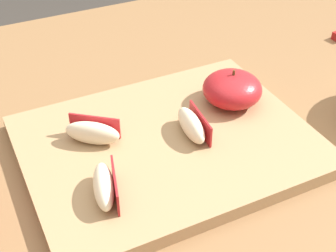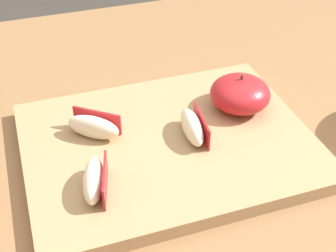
# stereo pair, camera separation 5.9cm
# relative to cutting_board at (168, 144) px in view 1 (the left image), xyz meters

# --- Properties ---
(dining_table) EXTENTS (1.44, 0.86, 0.77)m
(dining_table) POSITION_rel_cutting_board_xyz_m (0.05, 0.03, -0.11)
(dining_table) COLOR brown
(dining_table) RESTS_ON ground_plane
(cutting_board) EXTENTS (0.36, 0.28, 0.02)m
(cutting_board) POSITION_rel_cutting_board_xyz_m (0.00, 0.00, 0.00)
(cutting_board) COLOR #A37F56
(cutting_board) RESTS_ON dining_table
(apple_half_skin_up) EXTENTS (0.08, 0.08, 0.05)m
(apple_half_skin_up) POSITION_rel_cutting_board_xyz_m (0.11, 0.03, 0.03)
(apple_half_skin_up) COLOR #B21E23
(apple_half_skin_up) RESTS_ON cutting_board
(apple_wedge_back) EXTENTS (0.07, 0.06, 0.03)m
(apple_wedge_back) POSITION_rel_cutting_board_xyz_m (-0.09, 0.04, 0.02)
(apple_wedge_back) COLOR beige
(apple_wedge_back) RESTS_ON cutting_board
(apple_wedge_front) EXTENTS (0.03, 0.07, 0.03)m
(apple_wedge_front) POSITION_rel_cutting_board_xyz_m (0.03, -0.01, 0.02)
(apple_wedge_front) COLOR beige
(apple_wedge_front) RESTS_ON cutting_board
(apple_wedge_middle) EXTENTS (0.04, 0.07, 0.03)m
(apple_wedge_middle) POSITION_rel_cutting_board_xyz_m (-0.11, -0.06, 0.02)
(apple_wedge_middle) COLOR beige
(apple_wedge_middle) RESTS_ON cutting_board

